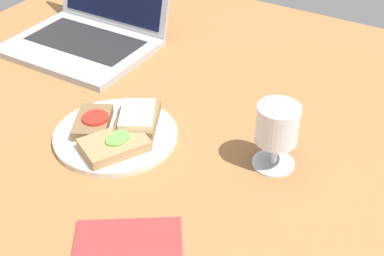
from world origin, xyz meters
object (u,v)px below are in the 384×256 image
object	(u,v)px
plate	(116,135)
napkin	(128,248)
sandwich_with_tomato	(93,122)
laptop	(91,28)
sandwich_with_cucumber	(115,144)
wine_glass	(277,128)
sandwich_with_cheese	(138,118)

from	to	relation	value
plate	napkin	bearing A→B (deg)	-49.04
sandwich_with_tomato	napkin	distance (cm)	30.47
laptop	sandwich_with_cucumber	bearing A→B (deg)	-45.24
sandwich_with_cucumber	napkin	bearing A→B (deg)	-48.10
wine_glass	laptop	xyz separation A→B (cm)	(-56.97, 19.89, -3.98)
laptop	napkin	bearing A→B (deg)	-46.20
sandwich_with_tomato	sandwich_with_cheese	xyz separation A→B (cm)	(6.71, 4.92, 0.27)
napkin	sandwich_with_tomato	bearing A→B (deg)	138.35
sandwich_with_cucumber	napkin	size ratio (longest dim) A/B	0.85
plate	wine_glass	bearing A→B (deg)	15.77
laptop	napkin	xyz separation A→B (cm)	(46.60, -48.60, -3.63)
wine_glass	laptop	size ratio (longest dim) A/B	0.37
laptop	napkin	world-z (taller)	laptop
wine_glass	napkin	distance (cm)	31.46
wine_glass	plate	bearing A→B (deg)	-164.23
sandwich_with_cucumber	wine_glass	size ratio (longest dim) A/B	1.13
sandwich_with_tomato	sandwich_with_cucumber	distance (cm)	8.34
plate	sandwich_with_tomato	xyz separation A→B (cm)	(-4.75, -0.50, 1.62)
plate	sandwich_with_tomato	world-z (taller)	sandwich_with_tomato
sandwich_with_tomato	laptop	bearing A→B (deg)	130.07
wine_glass	laptop	bearing A→B (deg)	160.75
sandwich_with_tomato	napkin	bearing A→B (deg)	-41.65
sandwich_with_tomato	napkin	size ratio (longest dim) A/B	0.73
sandwich_with_cucumber	sandwich_with_cheese	world-z (taller)	sandwich_with_cheese
sandwich_with_cheese	napkin	distance (cm)	29.88
plate	wine_glass	size ratio (longest dim) A/B	1.92
sandwich_with_cheese	sandwich_with_cucumber	bearing A→B (deg)	-83.76
sandwich_with_cucumber	laptop	world-z (taller)	laptop
sandwich_with_cheese	napkin	xyz separation A→B (cm)	(16.00, -25.13, -2.23)
plate	sandwich_with_cheese	xyz separation A→B (cm)	(1.97, 4.42, 1.89)
sandwich_with_tomato	sandwich_with_cheese	distance (cm)	8.33
plate	sandwich_with_tomato	distance (cm)	5.04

